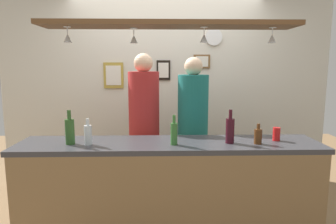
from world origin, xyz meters
name	(u,v)px	position (x,y,z in m)	size (l,w,h in m)	color
ground_plane	(168,221)	(0.00, 0.00, 0.00)	(8.00, 8.00, 0.00)	olive
back_wall	(166,90)	(0.00, 1.10, 1.30)	(4.40, 0.06, 2.60)	silver
bar_counter	(170,181)	(0.00, -0.50, 0.65)	(2.70, 0.55, 0.95)	#38383D
overhead_glass_rack	(169,25)	(0.00, -0.30, 1.98)	(2.20, 0.36, 0.04)	brown
hanging_wineglass_far_left	(68,37)	(-0.87, -0.32, 1.87)	(0.07, 0.07, 0.13)	silver
hanging_wineglass_left	(134,38)	(-0.31, -0.24, 1.87)	(0.07, 0.07, 0.13)	silver
hanging_wineglass_center_left	(204,38)	(0.30, -0.33, 1.87)	(0.07, 0.07, 0.13)	silver
hanging_wineglass_center	(272,38)	(0.90, -0.31, 1.87)	(0.07, 0.07, 0.13)	silver
person_left_red_shirt	(144,117)	(-0.26, 0.33, 1.07)	(0.34, 0.34, 1.76)	#2D334C
person_right_teal_shirt	(193,119)	(0.28, 0.33, 1.04)	(0.34, 0.34, 1.73)	#2D334C
bottle_beer_green_import	(174,133)	(0.04, -0.44, 1.06)	(0.06, 0.06, 0.26)	#336B2D
bottle_beer_brown_stubby	(258,136)	(0.77, -0.43, 1.02)	(0.07, 0.07, 0.18)	#512D14
bottle_wine_dark_red	(230,130)	(0.53, -0.39, 1.07)	(0.08, 0.08, 0.30)	#380F19
bottle_soda_clear	(88,134)	(-0.70, -0.42, 1.04)	(0.06, 0.06, 0.23)	silver
bottle_champagne_green	(70,131)	(-0.87, -0.39, 1.07)	(0.08, 0.08, 0.30)	#2D5623
drink_can	(276,134)	(0.98, -0.32, 1.01)	(0.07, 0.07, 0.12)	red
picture_frame_caricature	(114,75)	(-0.70, 1.06, 1.51)	(0.26, 0.02, 0.34)	#B29338
picture_frame_crest	(163,70)	(-0.04, 1.06, 1.57)	(0.18, 0.02, 0.26)	black
picture_frame_upper_small	(202,61)	(0.48, 1.06, 1.69)	(0.22, 0.02, 0.18)	brown
wall_clock	(214,37)	(0.63, 1.05, 2.01)	(0.22, 0.22, 0.03)	white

